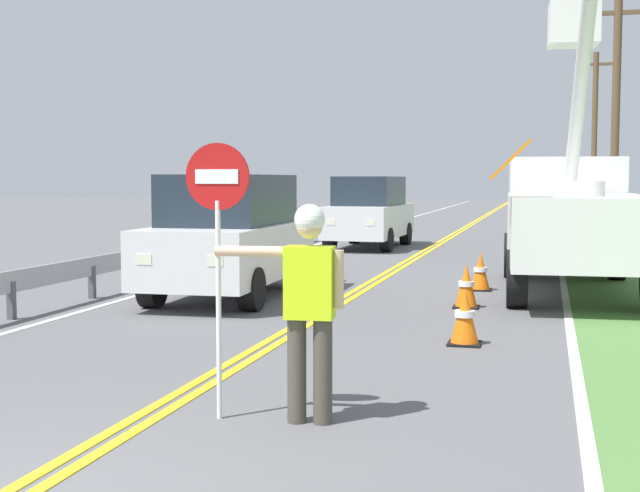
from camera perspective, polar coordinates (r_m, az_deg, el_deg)
The scene contains 15 objects.
centerline_yellow_left at distance 24.23m, azimuth 6.77°, elevation -0.36°, with size 0.11×110.00×0.01m, color yellow.
centerline_yellow_right at distance 24.21m, azimuth 7.20°, elevation -0.37°, with size 0.11×110.00×0.01m, color yellow.
edge_line_right at distance 24.00m, azimuth 15.53°, elevation -0.54°, with size 0.12×110.00×0.01m, color silver.
edge_line_left at distance 24.96m, azimuth -1.23°, elevation -0.19°, with size 0.12×110.00×0.01m, color silver.
flagger_worker at distance 7.12m, azimuth -0.77°, elevation -3.49°, with size 1.09×0.27×1.83m.
stop_sign_paddle at distance 7.24m, azimuth -6.78°, elevation 1.88°, with size 0.56×0.04×2.33m.
utility_bucket_truck at distance 16.47m, azimuth 16.34°, elevation 2.12°, with size 2.67×6.92×5.32m.
oncoming_suv_nearest at distance 14.83m, azimuth -5.96°, elevation 0.69°, with size 2.03×4.66×2.10m.
oncoming_suv_second at distance 25.54m, azimuth 3.30°, elevation 2.28°, with size 2.01×4.65×2.10m.
utility_pole_mid at distance 31.35m, azimuth 18.97°, elevation 8.37°, with size 1.80×0.28×8.23m.
utility_pole_far at distance 46.11m, azimuth 17.70°, elevation 7.17°, with size 1.80×0.28×8.39m.
traffic_cone_lead at distance 10.72m, azimuth 9.56°, elevation -4.69°, with size 0.40×0.40×0.70m.
traffic_cone_mid at distance 13.77m, azimuth 9.65°, elevation -2.67°, with size 0.40×0.40×0.70m.
traffic_cone_tail at distance 15.96m, azimuth 10.57°, elevation -1.71°, with size 0.40×0.40×0.70m.
guardrail_left_shoulder at distance 20.28m, azimuth -6.86°, elevation 0.16°, with size 0.10×32.00×0.71m.
Camera 1 is at (3.26, -3.91, 2.03)m, focal length 48.37 mm.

